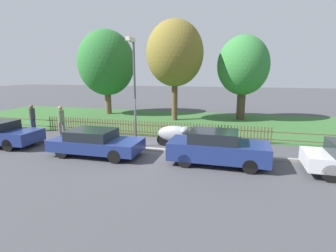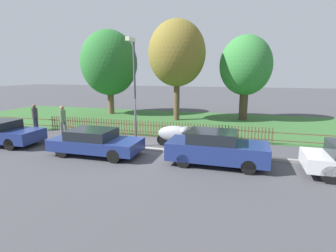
# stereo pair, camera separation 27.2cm
# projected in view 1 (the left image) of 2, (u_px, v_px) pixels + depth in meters

# --- Properties ---
(ground_plane) EXTENTS (120.00, 120.00, 0.00)m
(ground_plane) POSITION_uv_depth(u_px,v_px,m) (131.00, 149.00, 13.18)
(ground_plane) COLOR #424247
(kerb_stone) EXTENTS (35.54, 0.20, 0.12)m
(kerb_stone) POSITION_uv_depth(u_px,v_px,m) (132.00, 148.00, 13.27)
(kerb_stone) COLOR gray
(kerb_stone) RESTS_ON ground
(grass_strip) EXTENTS (35.54, 10.54, 0.01)m
(grass_strip) POSITION_uv_depth(u_px,v_px,m) (170.00, 121.00, 20.80)
(grass_strip) COLOR #33602D
(grass_strip) RESTS_ON ground
(park_fence) EXTENTS (35.54, 0.05, 0.95)m
(park_fence) POSITION_uv_depth(u_px,v_px,m) (149.00, 129.00, 15.72)
(park_fence) COLOR brown
(park_fence) RESTS_ON ground
(parked_car_black_saloon) EXTENTS (4.21, 1.80, 1.22)m
(parked_car_black_saloon) POSITION_uv_depth(u_px,v_px,m) (95.00, 142.00, 12.16)
(parked_car_black_saloon) COLOR navy
(parked_car_black_saloon) RESTS_ON ground
(parked_car_navy_estate) EXTENTS (4.12, 1.76, 1.43)m
(parked_car_navy_estate) POSITION_uv_depth(u_px,v_px,m) (217.00, 148.00, 10.95)
(parked_car_navy_estate) COLOR navy
(parked_car_navy_estate) RESTS_ON ground
(covered_motorcycle) EXTENTS (2.13, 0.86, 1.12)m
(covered_motorcycle) POSITION_uv_depth(u_px,v_px,m) (177.00, 134.00, 13.49)
(covered_motorcycle) COLOR black
(covered_motorcycle) RESTS_ON ground
(tree_nearest_kerb) EXTENTS (5.08, 5.08, 7.58)m
(tree_nearest_kerb) POSITION_uv_depth(u_px,v_px,m) (106.00, 63.00, 23.66)
(tree_nearest_kerb) COLOR brown
(tree_nearest_kerb) RESTS_ON ground
(tree_behind_motorcycle) EXTENTS (4.44, 4.44, 7.82)m
(tree_behind_motorcycle) POSITION_uv_depth(u_px,v_px,m) (175.00, 54.00, 20.31)
(tree_behind_motorcycle) COLOR brown
(tree_behind_motorcycle) RESTS_ON ground
(tree_mid_park) EXTENTS (4.08, 4.08, 6.70)m
(tree_mid_park) POSITION_uv_depth(u_px,v_px,m) (243.00, 66.00, 20.81)
(tree_mid_park) COLOR #473828
(tree_mid_park) RESTS_ON ground
(pedestrian_near_fence) EXTENTS (0.45, 0.45, 1.86)m
(pedestrian_near_fence) POSITION_uv_depth(u_px,v_px,m) (61.00, 120.00, 15.59)
(pedestrian_near_fence) COLOR slate
(pedestrian_near_fence) RESTS_ON ground
(pedestrian_by_lamp) EXTENTS (0.41, 0.41, 1.76)m
(pedestrian_by_lamp) POSITION_uv_depth(u_px,v_px,m) (32.00, 116.00, 17.04)
(pedestrian_by_lamp) COLOR #2D3351
(pedestrian_by_lamp) RESTS_ON ground
(street_lamp) EXTENTS (0.20, 0.79, 5.42)m
(street_lamp) POSITION_uv_depth(u_px,v_px,m) (134.00, 80.00, 12.91)
(street_lamp) COLOR #47474C
(street_lamp) RESTS_ON ground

